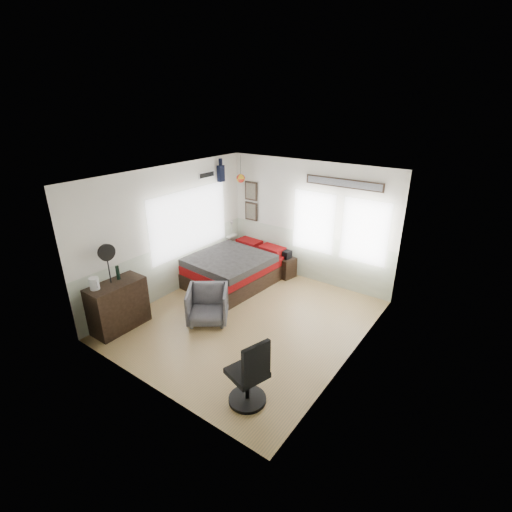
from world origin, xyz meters
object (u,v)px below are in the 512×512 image
object	(u,v)px
bed	(236,268)
armchair	(208,305)
nightstand	(284,267)
task_chair	(250,378)
dresser	(118,306)

from	to	relation	value
bed	armchair	xyz separation A→B (m)	(0.59, -1.58, 0.00)
armchair	bed	bearing A→B (deg)	74.21
nightstand	task_chair	xyz separation A→B (m)	(1.73, -3.69, 0.19)
task_chair	nightstand	bearing A→B (deg)	132.31
dresser	armchair	world-z (taller)	dresser
bed	nightstand	bearing A→B (deg)	55.55
bed	task_chair	world-z (taller)	task_chair
armchair	task_chair	xyz separation A→B (m)	(1.87, -1.21, 0.09)
armchair	nightstand	world-z (taller)	armchair
armchair	nightstand	bearing A→B (deg)	50.59
bed	dresser	bearing A→B (deg)	-97.57
bed	dresser	world-z (taller)	dresser
bed	task_chair	size ratio (longest dim) A/B	2.14
armchair	task_chair	distance (m)	2.23
bed	armchair	distance (m)	1.68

